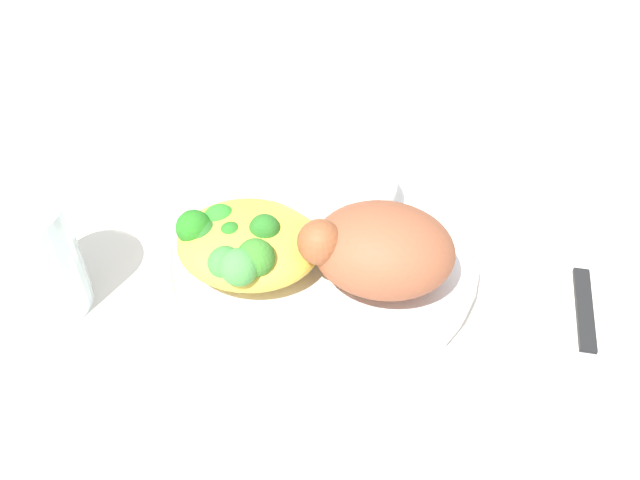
{
  "coord_description": "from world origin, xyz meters",
  "views": [
    {
      "loc": [
        -0.07,
        0.39,
        0.42
      ],
      "look_at": [
        0.0,
        0.0,
        0.03
      ],
      "focal_mm": 40.77,
      "sensor_mm": 36.0,
      "label": 1
    }
  ],
  "objects_px": {
    "knife": "(589,350)",
    "rice_pile": "(336,183)",
    "napkin": "(129,177)",
    "plate": "(320,256)",
    "mac_cheese_with_broccoli": "(243,243)",
    "water_glass": "(33,259)",
    "fork": "(540,333)",
    "roasted_chicken": "(379,249)"
  },
  "relations": [
    {
      "from": "rice_pile",
      "to": "knife",
      "type": "xyz_separation_m",
      "value": [
        -0.2,
        0.11,
        -0.03
      ]
    },
    {
      "from": "rice_pile",
      "to": "water_glass",
      "type": "xyz_separation_m",
      "value": [
        0.2,
        0.13,
        0.01
      ]
    },
    {
      "from": "rice_pile",
      "to": "roasted_chicken",
      "type": "bearing_deg",
      "value": 119.56
    },
    {
      "from": "rice_pile",
      "to": "plate",
      "type": "bearing_deg",
      "value": 86.37
    },
    {
      "from": "roasted_chicken",
      "to": "fork",
      "type": "distance_m",
      "value": 0.13
    },
    {
      "from": "fork",
      "to": "knife",
      "type": "bearing_deg",
      "value": 163.43
    },
    {
      "from": "mac_cheese_with_broccoli",
      "to": "water_glass",
      "type": "bearing_deg",
      "value": 20.13
    },
    {
      "from": "rice_pile",
      "to": "mac_cheese_with_broccoli",
      "type": "distance_m",
      "value": 0.1
    },
    {
      "from": "rice_pile",
      "to": "water_glass",
      "type": "distance_m",
      "value": 0.24
    },
    {
      "from": "plate",
      "to": "fork",
      "type": "height_order",
      "value": "plate"
    },
    {
      "from": "mac_cheese_with_broccoli",
      "to": "fork",
      "type": "xyz_separation_m",
      "value": [
        -0.22,
        0.02,
        -0.03
      ]
    },
    {
      "from": "mac_cheese_with_broccoli",
      "to": "water_glass",
      "type": "height_order",
      "value": "water_glass"
    },
    {
      "from": "roasted_chicken",
      "to": "knife",
      "type": "relative_size",
      "value": 0.59
    },
    {
      "from": "mac_cheese_with_broccoli",
      "to": "knife",
      "type": "height_order",
      "value": "mac_cheese_with_broccoli"
    },
    {
      "from": "roasted_chicken",
      "to": "water_glass",
      "type": "height_order",
      "value": "water_glass"
    },
    {
      "from": "water_glass",
      "to": "rice_pile",
      "type": "bearing_deg",
      "value": -146.61
    },
    {
      "from": "roasted_chicken",
      "to": "knife",
      "type": "height_order",
      "value": "roasted_chicken"
    },
    {
      "from": "knife",
      "to": "napkin",
      "type": "height_order",
      "value": "knife"
    },
    {
      "from": "water_glass",
      "to": "fork",
      "type": "bearing_deg",
      "value": -174.96
    },
    {
      "from": "roasted_chicken",
      "to": "mac_cheese_with_broccoli",
      "type": "relative_size",
      "value": 1.03
    },
    {
      "from": "roasted_chicken",
      "to": "knife",
      "type": "distance_m",
      "value": 0.16
    },
    {
      "from": "roasted_chicken",
      "to": "rice_pile",
      "type": "relative_size",
      "value": 1.05
    },
    {
      "from": "rice_pile",
      "to": "mac_cheese_with_broccoli",
      "type": "xyz_separation_m",
      "value": [
        0.06,
        0.08,
        -0.0
      ]
    },
    {
      "from": "mac_cheese_with_broccoli",
      "to": "rice_pile",
      "type": "bearing_deg",
      "value": -126.07
    },
    {
      "from": "napkin",
      "to": "water_glass",
      "type": "bearing_deg",
      "value": 87.07
    },
    {
      "from": "roasted_chicken",
      "to": "napkin",
      "type": "height_order",
      "value": "roasted_chicken"
    },
    {
      "from": "knife",
      "to": "napkin",
      "type": "bearing_deg",
      "value": -17.78
    },
    {
      "from": "plate",
      "to": "mac_cheese_with_broccoli",
      "type": "relative_size",
      "value": 2.26
    },
    {
      "from": "rice_pile",
      "to": "napkin",
      "type": "distance_m",
      "value": 0.19
    },
    {
      "from": "mac_cheese_with_broccoli",
      "to": "fork",
      "type": "distance_m",
      "value": 0.23
    },
    {
      "from": "roasted_chicken",
      "to": "water_glass",
      "type": "bearing_deg",
      "value": 12.33
    },
    {
      "from": "roasted_chicken",
      "to": "mac_cheese_with_broccoli",
      "type": "distance_m",
      "value": 0.1
    },
    {
      "from": "plate",
      "to": "mac_cheese_with_broccoli",
      "type": "xyz_separation_m",
      "value": [
        0.05,
        0.02,
        0.03
      ]
    },
    {
      "from": "plate",
      "to": "fork",
      "type": "relative_size",
      "value": 1.74
    },
    {
      "from": "water_glass",
      "to": "napkin",
      "type": "height_order",
      "value": "water_glass"
    },
    {
      "from": "plate",
      "to": "knife",
      "type": "xyz_separation_m",
      "value": [
        -0.2,
        0.05,
        -0.0
      ]
    },
    {
      "from": "roasted_chicken",
      "to": "napkin",
      "type": "xyz_separation_m",
      "value": [
        0.23,
        -0.09,
        -0.04
      ]
    },
    {
      "from": "rice_pile",
      "to": "napkin",
      "type": "relative_size",
      "value": 0.91
    },
    {
      "from": "roasted_chicken",
      "to": "knife",
      "type": "xyz_separation_m",
      "value": [
        -0.15,
        0.03,
        -0.04
      ]
    },
    {
      "from": "knife",
      "to": "rice_pile",
      "type": "bearing_deg",
      "value": -28.48
    },
    {
      "from": "rice_pile",
      "to": "fork",
      "type": "height_order",
      "value": "rice_pile"
    },
    {
      "from": "plate",
      "to": "rice_pile",
      "type": "distance_m",
      "value": 0.06
    }
  ]
}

